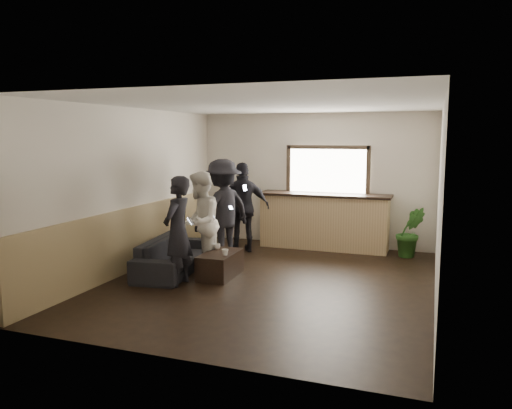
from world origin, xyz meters
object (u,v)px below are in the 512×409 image
at_px(cup_a, 217,247).
at_px(cup_b, 225,252).
at_px(bar_counter, 324,218).
at_px(person_d, 243,207).
at_px(potted_plant, 410,232).
at_px(coffee_table, 220,265).
at_px(sofa, 173,255).
at_px(person_c, 223,210).
at_px(person_a, 178,231).
at_px(person_b, 200,222).

distance_m(cup_a, cup_b, 0.47).
relative_size(bar_counter, person_d, 1.50).
height_order(potted_plant, person_d, person_d).
bearing_deg(bar_counter, coffee_table, -113.41).
bearing_deg(cup_a, person_d, 95.05).
height_order(sofa, person_c, person_c).
xyz_separation_m(cup_b, person_d, (-0.45, 1.98, 0.45)).
bearing_deg(potted_plant, person_c, -157.60).
relative_size(sofa, person_c, 1.04).
bearing_deg(cup_b, cup_a, 131.17).
bearing_deg(person_a, person_b, 178.74).
xyz_separation_m(potted_plant, person_c, (-3.32, -1.37, 0.46)).
bearing_deg(bar_counter, person_b, -122.19).
height_order(bar_counter, cup_a, bar_counter).
distance_m(sofa, potted_plant, 4.51).
height_order(person_a, person_c, person_c).
height_order(person_c, person_d, person_c).
height_order(sofa, person_a, person_a).
xyz_separation_m(potted_plant, person_a, (-3.32, -3.11, 0.37)).
relative_size(coffee_table, person_d, 0.50).
bearing_deg(cup_b, coffee_table, 137.46).
bearing_deg(person_a, cup_b, 128.66).
height_order(person_b, person_c, person_c).
xyz_separation_m(person_a, person_c, (-0.00, 1.75, 0.09)).
distance_m(sofa, coffee_table, 0.89).
relative_size(cup_b, person_c, 0.06).
distance_m(coffee_table, cup_b, 0.33).
bearing_deg(person_a, bar_counter, 153.03).
bearing_deg(person_a, person_d, 175.61).
xyz_separation_m(cup_b, person_a, (-0.59, -0.49, 0.40)).
height_order(coffee_table, cup_b, cup_b).
bearing_deg(person_b, sofa, -89.24).
height_order(sofa, person_d, person_d).
height_order(cup_a, potted_plant, potted_plant).
xyz_separation_m(person_a, person_d, (0.13, 2.47, 0.04)).
bearing_deg(bar_counter, cup_b, -109.70).
relative_size(cup_b, potted_plant, 0.11).
height_order(sofa, potted_plant, potted_plant).
relative_size(bar_counter, person_c, 1.42).
distance_m(bar_counter, person_b, 3.01).
bearing_deg(person_b, bar_counter, 131.79).
height_order(bar_counter, potted_plant, bar_counter).
xyz_separation_m(bar_counter, person_b, (-1.60, -2.54, 0.23)).
xyz_separation_m(bar_counter, person_d, (-1.47, -0.85, 0.26)).
height_order(cup_a, person_d, person_d).
xyz_separation_m(sofa, coffee_table, (0.88, -0.02, -0.09)).
xyz_separation_m(person_a, person_b, (-0.00, 0.78, 0.01)).
bearing_deg(sofa, person_b, -81.10).
height_order(bar_counter, person_c, bar_counter).
bearing_deg(coffee_table, bar_counter, 66.59).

